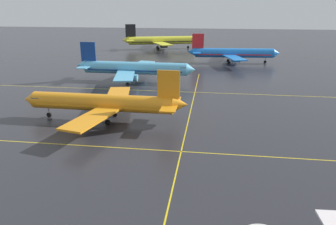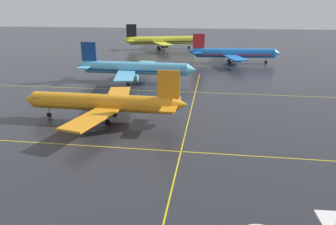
{
  "view_description": "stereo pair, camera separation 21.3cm",
  "coord_description": "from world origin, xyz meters",
  "px_view_note": "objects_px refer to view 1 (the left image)",
  "views": [
    {
      "loc": [
        4.27,
        -11.53,
        21.89
      ],
      "look_at": [
        -3.36,
        43.05,
        3.21
      ],
      "focal_mm": 34.35,
      "sensor_mm": 36.0,
      "label": 1
    },
    {
      "loc": [
        4.48,
        -11.5,
        21.89
      ],
      "look_at": [
        -3.36,
        43.05,
        3.21
      ],
      "focal_mm": 34.35,
      "sensor_mm": 36.0,
      "label": 2
    }
  ],
  "objects_px": {
    "airliner_second_row": "(104,103)",
    "airliner_far_right_stand": "(161,41)",
    "airliner_third_row": "(134,68)",
    "airliner_far_left_stand": "(233,53)"
  },
  "relations": [
    {
      "from": "airliner_third_row",
      "to": "airliner_far_right_stand",
      "type": "height_order",
      "value": "airliner_far_right_stand"
    },
    {
      "from": "airliner_far_right_stand",
      "to": "airliner_far_left_stand",
      "type": "bearing_deg",
      "value": -46.99
    },
    {
      "from": "airliner_third_row",
      "to": "airliner_far_left_stand",
      "type": "bearing_deg",
      "value": 49.51
    },
    {
      "from": "airliner_far_left_stand",
      "to": "airliner_far_right_stand",
      "type": "distance_m",
      "value": 50.1
    },
    {
      "from": "airliner_second_row",
      "to": "airliner_third_row",
      "type": "bearing_deg",
      "value": 94.04
    },
    {
      "from": "airliner_far_left_stand",
      "to": "airliner_far_right_stand",
      "type": "height_order",
      "value": "airliner_far_right_stand"
    },
    {
      "from": "airliner_far_right_stand",
      "to": "airliner_second_row",
      "type": "bearing_deg",
      "value": -86.78
    },
    {
      "from": "airliner_third_row",
      "to": "airliner_far_right_stand",
      "type": "relative_size",
      "value": 0.92
    },
    {
      "from": "airliner_far_left_stand",
      "to": "airliner_far_right_stand",
      "type": "bearing_deg",
      "value": 133.01
    },
    {
      "from": "airliner_second_row",
      "to": "airliner_far_right_stand",
      "type": "xyz_separation_m",
      "value": [
        -5.99,
        106.6,
        0.68
      ]
    }
  ]
}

